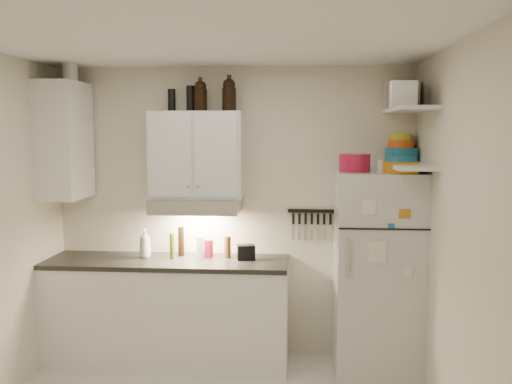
{
  "coord_description": "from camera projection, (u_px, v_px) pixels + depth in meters",
  "views": [
    {
      "loc": [
        0.6,
        -3.58,
        2.04
      ],
      "look_at": [
        0.25,
        0.9,
        1.55
      ],
      "focal_mm": 40.0,
      "sensor_mm": 36.0,
      "label": 1
    }
  ],
  "objects": [
    {
      "name": "countertop",
      "position": [
        167.0,
        262.0,
        4.95
      ],
      "size": [
        2.1,
        0.62,
        0.04
      ],
      "primitive_type": "cube",
      "color": "black",
      "rests_on": "base_cabinet"
    },
    {
      "name": "oil_bottle",
      "position": [
        172.0,
        246.0,
        4.96
      ],
      "size": [
        0.05,
        0.05,
        0.23
      ],
      "primitive_type": "cylinder",
      "rotation": [
        0.0,
        0.0,
        0.08
      ],
      "color": "#405A16",
      "rests_on": "countertop"
    },
    {
      "name": "upper_cabinet",
      "position": [
        197.0,
        155.0,
        4.96
      ],
      "size": [
        0.8,
        0.33,
        0.75
      ],
      "primitive_type": "cube",
      "color": "white",
      "rests_on": "back_wall"
    },
    {
      "name": "growler_b",
      "position": [
        229.0,
        94.0,
        4.9
      ],
      "size": [
        0.14,
        0.14,
        0.29
      ],
      "primitive_type": null,
      "rotation": [
        0.0,
        0.0,
        0.19
      ],
      "color": "black",
      "rests_on": "upper_cabinet"
    },
    {
      "name": "side_jar",
      "position": [
        70.0,
        71.0,
        4.83
      ],
      "size": [
        0.15,
        0.15,
        0.17
      ],
      "primitive_type": "cylinder",
      "rotation": [
        0.0,
        0.0,
        -0.17
      ],
      "color": "silver",
      "rests_on": "side_cabinet"
    },
    {
      "name": "ceiling",
      "position": [
        204.0,
        37.0,
        3.53
      ],
      "size": [
        3.2,
        3.0,
        0.02
      ],
      "primitive_type": "cube",
      "color": "white",
      "rests_on": "ground"
    },
    {
      "name": "caddy",
      "position": [
        246.0,
        252.0,
        4.94
      ],
      "size": [
        0.17,
        0.14,
        0.13
      ],
      "primitive_type": "cube",
      "rotation": [
        0.0,
        0.0,
        0.2
      ],
      "color": "black",
      "rests_on": "countertop"
    },
    {
      "name": "range_hood",
      "position": [
        196.0,
        205.0,
        4.94
      ],
      "size": [
        0.76,
        0.46,
        0.12
      ],
      "primitive_type": "cube",
      "color": "silver",
      "rests_on": "back_wall"
    },
    {
      "name": "pepper_mill",
      "position": [
        227.0,
        247.0,
        5.0
      ],
      "size": [
        0.07,
        0.07,
        0.19
      ],
      "primitive_type": "cylinder",
      "rotation": [
        0.0,
        0.0,
        0.1
      ],
      "color": "brown",
      "rests_on": "countertop"
    },
    {
      "name": "thermos_b",
      "position": [
        172.0,
        100.0,
        5.0
      ],
      "size": [
        0.08,
        0.08,
        0.2
      ],
      "primitive_type": "cylinder",
      "rotation": [
        0.0,
        0.0,
        -0.28
      ],
      "color": "black",
      "rests_on": "upper_cabinet"
    },
    {
      "name": "base_cabinet",
      "position": [
        168.0,
        313.0,
        5.0
      ],
      "size": [
        2.1,
        0.6,
        0.88
      ],
      "primitive_type": "cube",
      "color": "white",
      "rests_on": "floor"
    },
    {
      "name": "right_wall",
      "position": [
        462.0,
        249.0,
        3.54
      ],
      "size": [
        0.02,
        3.0,
        2.6
      ],
      "primitive_type": "cube",
      "color": "beige",
      "rests_on": "ground"
    },
    {
      "name": "side_cabinet",
      "position": [
        64.0,
        140.0,
        4.9
      ],
      "size": [
        0.33,
        0.55,
        1.0
      ],
      "primitive_type": "cube",
      "color": "white",
      "rests_on": "left_wall"
    },
    {
      "name": "growler_a",
      "position": [
        201.0,
        96.0,
        4.91
      ],
      "size": [
        0.14,
        0.14,
        0.27
      ],
      "primitive_type": null,
      "rotation": [
        0.0,
        0.0,
        -0.21
      ],
      "color": "black",
      "rests_on": "upper_cabinet"
    },
    {
      "name": "plates",
      "position": [
        402.0,
        160.0,
        4.5
      ],
      "size": [
        0.22,
        0.22,
        0.05
      ],
      "primitive_type": "cylinder",
      "rotation": [
        0.0,
        0.0,
        0.01
      ],
      "color": "#196B8E",
      "rests_on": "shelf_lo"
    },
    {
      "name": "knife_strip",
      "position": [
        311.0,
        211.0,
        5.09
      ],
      "size": [
        0.42,
        0.02,
        0.03
      ],
      "primitive_type": "cube",
      "color": "black",
      "rests_on": "back_wall"
    },
    {
      "name": "book_stack",
      "position": [
        399.0,
        168.0,
        4.47
      ],
      "size": [
        0.24,
        0.29,
        0.09
      ],
      "primitive_type": "cube",
      "rotation": [
        0.0,
        0.0,
        0.09
      ],
      "color": "#B27A16",
      "rests_on": "fridge"
    },
    {
      "name": "red_jar",
      "position": [
        209.0,
        248.0,
        5.03
      ],
      "size": [
        0.08,
        0.08,
        0.16
      ],
      "primitive_type": "cylinder",
      "rotation": [
        0.0,
        0.0,
        -0.01
      ],
      "color": "#A41336",
      "rests_on": "countertop"
    },
    {
      "name": "tin_b",
      "position": [
        407.0,
        94.0,
        4.19
      ],
      "size": [
        0.22,
        0.22,
        0.18
      ],
      "primitive_type": "cube",
      "rotation": [
        0.0,
        0.0,
        -0.3
      ],
      "color": "#AAAAAD",
      "rests_on": "shelf_hi"
    },
    {
      "name": "bowl_orange",
      "position": [
        401.0,
        144.0,
        4.88
      ],
      "size": [
        0.23,
        0.23,
        0.07
      ],
      "primitive_type": "cylinder",
      "color": "#D45713",
      "rests_on": "bowl_teal"
    },
    {
      "name": "thermos_a",
      "position": [
        191.0,
        99.0,
        4.99
      ],
      "size": [
        0.1,
        0.1,
        0.22
      ],
      "primitive_type": "cylinder",
      "rotation": [
        0.0,
        0.0,
        -0.43
      ],
      "color": "black",
      "rests_on": "upper_cabinet"
    },
    {
      "name": "bowl_yellow",
      "position": [
        401.0,
        137.0,
        4.87
      ],
      "size": [
        0.18,
        0.18,
        0.06
      ],
      "primitive_type": "cylinder",
      "color": "gold",
      "rests_on": "bowl_orange"
    },
    {
      "name": "vinegar_bottle",
      "position": [
        181.0,
        241.0,
        5.07
      ],
      "size": [
        0.07,
        0.07,
        0.26
      ],
      "primitive_type": "cylinder",
      "rotation": [
        0.0,
        0.0,
        -0.43
      ],
      "color": "black",
      "rests_on": "countertop"
    },
    {
      "name": "spice_jar",
      "position": [
        381.0,
        166.0,
        4.58
      ],
      "size": [
        0.06,
        0.06,
        0.1
      ],
      "primitive_type": "cylinder",
      "rotation": [
        0.0,
        0.0,
        0.05
      ],
      "color": "silver",
      "rests_on": "fridge"
    },
    {
      "name": "back_wall",
      "position": [
        234.0,
        212.0,
        5.17
      ],
      "size": [
        3.2,
        0.02,
        2.6
      ],
      "primitive_type": "cube",
      "color": "beige",
      "rests_on": "ground"
    },
    {
      "name": "dutch_oven",
      "position": [
        355.0,
        163.0,
        4.63
      ],
      "size": [
        0.26,
        0.26,
        0.15
      ],
      "primitive_type": "cylinder",
      "rotation": [
        0.0,
        0.0,
        -0.02
      ],
      "color": "#A41336",
      "rests_on": "fridge"
    },
    {
      "name": "fridge",
      "position": [
        377.0,
        273.0,
        4.77
      ],
      "size": [
        0.7,
        0.68,
        1.7
      ],
      "primitive_type": "cube",
      "color": "silver",
      "rests_on": "floor"
    },
    {
      "name": "shelf_hi",
      "position": [
        409.0,
        109.0,
        4.48
      ],
      "size": [
        0.3,
        0.95,
        0.03
      ],
      "primitive_type": "cube",
      "color": "white",
      "rests_on": "right_wall"
    },
    {
      "name": "soap_bottle",
      "position": [
        145.0,
        242.0,
        5.0
      ],
      "size": [
        0.13,
        0.13,
        0.29
      ],
      "primitive_type": "imported",
      "rotation": [
        0.0,
        0.0,
        -0.18
      ],
      "color": "white",
      "rests_on": "countertop"
    },
    {
      "name": "bowl_teal",
      "position": [
        401.0,
        155.0,
        4.84
      ],
      "size": [
        0.28,
        0.28,
        0.11
      ],
      "primitive_type": "cylinder",
      "color": "#196B8E",
      "rests_on": "shelf_lo"
    },
    {
      "name": "tin_a",
      "position": [
        406.0,
        95.0,
        4.47
      ],
      "size": [
        0.24,
        0.22,
        0.2
      ],
      "primitive_type": "cube",
      "rotation": [
        0.0,
        0.0,
        -0.27
      ],
      "color": "#AAAAAD",
      "rests_on": "shelf_hi"
    },
    {
      "name": "stock_pot",
      "position": [
        401.0,
        95.0,
        4.76
      ],
      "size": [
        0.39,
        0.39,
        0.22
      ],
      "primitive_type": "cylinder",
      "rotation": [
        0.0,
        0.0,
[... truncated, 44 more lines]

